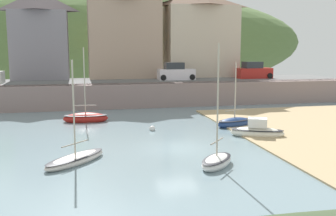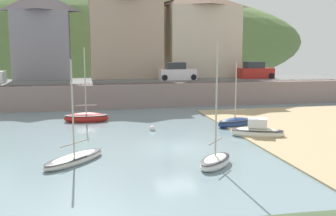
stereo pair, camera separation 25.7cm
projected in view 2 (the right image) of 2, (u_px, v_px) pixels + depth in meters
The scene contains 15 objects.
ground at pixel (266, 202), 15.75m from camera, with size 48.00×41.00×0.61m.
quay_seawall at pixel (139, 93), 41.46m from camera, with size 48.00×9.40×2.40m.
hillside_backdrop at pixel (101, 42), 76.66m from camera, with size 80.00×44.00×19.54m.
waterfront_building_left at pixel (42, 34), 45.93m from camera, with size 6.53×5.14×9.95m.
waterfront_building_centre at pixel (125, 28), 47.74m from camera, with size 8.64×5.63×11.54m.
waterfront_building_right at pixel (202, 34), 49.76m from camera, with size 8.92×5.50×10.21m.
church_with_spire at pixel (186, 17), 53.06m from camera, with size 3.00×3.00×14.66m.
fishing_boat_green at pixel (257, 131), 27.69m from camera, with size 3.90×2.79×1.47m.
sailboat_tall_mast at pixel (215, 161), 20.91m from camera, with size 2.76×2.96×6.49m.
dinghy_open_wooden at pixel (86, 118), 33.17m from camera, with size 3.74×1.67×6.29m.
rowboat_small_beached at pixel (235, 123), 31.16m from camera, with size 3.36×2.20×5.16m.
sailboat_nearest_shore at pixel (74, 159), 21.53m from camera, with size 3.78×3.93×5.62m.
parked_car_by_wall at pixel (177, 73), 45.24m from camera, with size 4.10×1.82×1.95m.
parked_car_end_of_row at pixel (255, 71), 47.14m from camera, with size 4.18×1.90×1.95m.
mooring_buoy at pixel (152, 129), 29.70m from camera, with size 0.44×0.44×0.44m.
Camera 2 is at (-5.43, -23.45, 6.23)m, focal length 42.98 mm.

